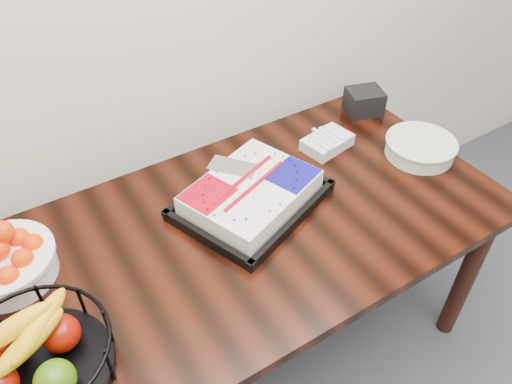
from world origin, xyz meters
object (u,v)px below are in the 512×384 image
cake_tray (251,195)px  fruit_basket (36,358)px  table (237,247)px  napkin_box (364,101)px  tangerine_bowl (2,258)px  plate_stack (420,148)px

cake_tray → fruit_basket: fruit_basket is taller
table → napkin_box: size_ratio=12.73×
tangerine_bowl → fruit_basket: (0.00, -0.37, 0.00)m
table → napkin_box: napkin_box is taller
tangerine_bowl → napkin_box: (1.45, 0.12, -0.03)m
cake_tray → fruit_basket: 0.79m
cake_tray → napkin_box: 0.74m
cake_tray → napkin_box: bearing=18.5°
tangerine_bowl → cake_tray: bearing=-8.8°
napkin_box → table: bearing=-159.1°
cake_tray → plate_stack: 0.69m
plate_stack → napkin_box: 0.34m
fruit_basket → table: bearing=15.1°
fruit_basket → napkin_box: bearing=18.4°
fruit_basket → plate_stack: 1.44m
table → cake_tray: size_ratio=3.18×
tangerine_bowl → plate_stack: 1.45m
fruit_basket → napkin_box: 1.53m
table → tangerine_bowl: size_ratio=6.22×
fruit_basket → cake_tray: bearing=18.3°
napkin_box → plate_stack: bearing=-93.2°
cake_tray → plate_stack: size_ratio=2.15×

